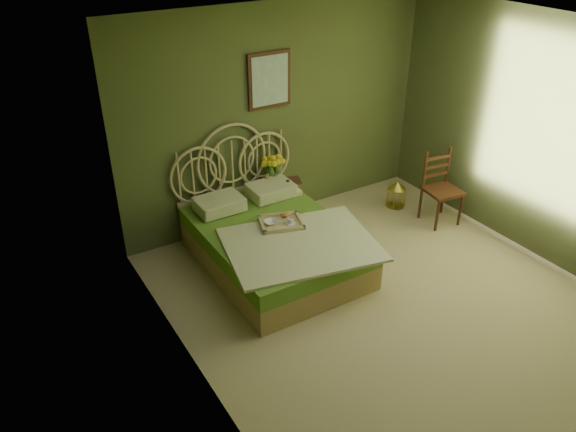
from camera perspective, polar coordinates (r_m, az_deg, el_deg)
floor at (r=5.75m, az=10.73°, el=-8.98°), size 4.50×4.50×0.00m
ceiling at (r=4.63m, az=13.84°, el=17.09°), size 4.50×4.50×0.00m
wall_back at (r=6.71m, az=-1.01°, el=10.15°), size 4.00×0.00×4.00m
wall_left at (r=4.09m, az=-9.13°, el=-4.01°), size 0.00×4.50×4.50m
wall_right at (r=6.51m, az=25.31°, el=6.61°), size 0.00×4.50×4.50m
wall_art at (r=6.49m, az=-1.90°, el=13.63°), size 0.54×0.04×0.64m
bed at (r=6.11m, az=-1.58°, el=-2.49°), size 1.70×2.14×1.33m
nightstand at (r=6.78m, az=-1.38°, el=1.56°), size 0.48×0.49×0.96m
chair at (r=7.10m, az=15.08°, el=3.25°), size 0.45×0.45×0.91m
birdcage at (r=7.44m, az=10.95°, el=2.16°), size 0.23×0.23×0.36m
book_lower at (r=6.78m, az=-0.15°, el=3.38°), size 0.20×0.23×0.02m
book_upper at (r=6.77m, az=-0.15°, el=3.54°), size 0.24×0.28×0.02m
cereal_bowl at (r=5.97m, az=-1.79°, el=-0.66°), size 0.14×0.14×0.03m
coffee_cup at (r=5.96m, az=0.24°, el=-0.51°), size 0.08×0.08×0.07m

